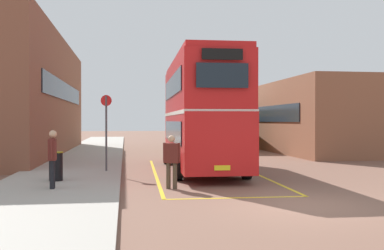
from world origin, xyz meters
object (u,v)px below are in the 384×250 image
at_px(litter_bin, 56,166).
at_px(single_deck_bus, 224,127).
at_px(pedestrian_boarding, 172,158).
at_px(pedestrian_waiting_near, 52,155).
at_px(bus_stop_sign, 106,126).
at_px(double_decker_bus, 201,112).

bearing_deg(litter_bin, single_deck_bus, 61.94).
xyz_separation_m(pedestrian_boarding, pedestrian_waiting_near, (-3.58, -0.27, 0.16)).
height_order(litter_bin, bus_stop_sign, bus_stop_sign).
height_order(pedestrian_waiting_near, bus_stop_sign, bus_stop_sign).
relative_size(single_deck_bus, pedestrian_boarding, 6.04).
relative_size(single_deck_bus, bus_stop_sign, 3.37).
height_order(pedestrian_boarding, pedestrian_waiting_near, pedestrian_waiting_near).
distance_m(double_decker_bus, pedestrian_boarding, 5.50).
relative_size(double_decker_bus, single_deck_bus, 0.97).
height_order(double_decker_bus, litter_bin, double_decker_bus).
xyz_separation_m(double_decker_bus, bus_stop_sign, (-3.96, -0.80, -0.57)).
xyz_separation_m(single_deck_bus, litter_bin, (-9.88, -18.54, -1.01)).
relative_size(single_deck_bus, pedestrian_waiting_near, 5.93).
xyz_separation_m(pedestrian_waiting_near, litter_bin, (-0.16, 1.74, -0.51)).
distance_m(double_decker_bus, litter_bin, 6.80).
bearing_deg(pedestrian_boarding, bus_stop_sign, 117.68).
bearing_deg(pedestrian_waiting_near, pedestrian_boarding, 4.35).
height_order(single_deck_bus, pedestrian_boarding, single_deck_bus).
distance_m(pedestrian_boarding, pedestrian_waiting_near, 3.59).
relative_size(single_deck_bus, litter_bin, 10.49).
xyz_separation_m(single_deck_bus, bus_stop_sign, (-8.34, -15.84, 0.30)).
bearing_deg(double_decker_bus, bus_stop_sign, -168.54).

